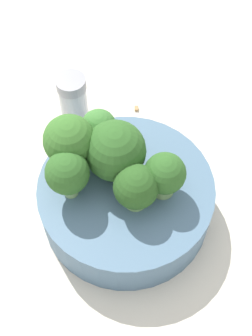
# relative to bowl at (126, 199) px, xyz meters

# --- Properties ---
(ground_plane) EXTENTS (3.00, 3.00, 0.00)m
(ground_plane) POSITION_rel_bowl_xyz_m (0.00, 0.00, -0.02)
(ground_plane) COLOR beige
(bowl) EXTENTS (0.16, 0.16, 0.05)m
(bowl) POSITION_rel_bowl_xyz_m (0.00, 0.00, 0.00)
(bowl) COLOR slate
(bowl) RESTS_ON ground_plane
(broccoli_floret_0) EXTENTS (0.04, 0.04, 0.05)m
(broccoli_floret_0) POSITION_rel_bowl_xyz_m (-0.02, -0.00, 0.05)
(broccoli_floret_0) COLOR #84AD66
(broccoli_floret_0) RESTS_ON bowl
(broccoli_floret_1) EXTENTS (0.04, 0.04, 0.05)m
(broccoli_floret_1) POSITION_rel_bowl_xyz_m (-0.02, -0.03, 0.05)
(broccoli_floret_1) COLOR #7A9E5B
(broccoli_floret_1) RESTS_ON bowl
(broccoli_floret_2) EXTENTS (0.05, 0.05, 0.06)m
(broccoli_floret_2) POSITION_rel_bowl_xyz_m (0.02, -0.00, 0.05)
(broccoli_floret_2) COLOR #8EB770
(broccoli_floret_2) RESTS_ON bowl
(broccoli_floret_3) EXTENTS (0.04, 0.04, 0.05)m
(broccoli_floret_3) POSITION_rel_bowl_xyz_m (0.02, 0.05, 0.05)
(broccoli_floret_3) COLOR #8EB770
(broccoli_floret_3) RESTS_ON bowl
(broccoli_floret_4) EXTENTS (0.05, 0.05, 0.06)m
(broccoli_floret_4) POSITION_rel_bowl_xyz_m (0.04, 0.03, 0.06)
(broccoli_floret_4) COLOR #7A9E5B
(broccoli_floret_4) RESTS_ON bowl
(broccoli_floret_5) EXTENTS (0.03, 0.03, 0.04)m
(broccoli_floret_5) POSITION_rel_bowl_xyz_m (0.05, -0.00, 0.05)
(broccoli_floret_5) COLOR #7A9E5B
(broccoli_floret_5) RESTS_ON bowl
(pepper_shaker) EXTENTS (0.03, 0.03, 0.06)m
(pepper_shaker) POSITION_rel_bowl_xyz_m (0.13, -0.01, 0.00)
(pepper_shaker) COLOR #B2B7BC
(pepper_shaker) RESTS_ON ground_plane
(almond_crumb_0) EXTENTS (0.01, 0.01, 0.01)m
(almond_crumb_0) POSITION_rel_bowl_xyz_m (0.11, -0.07, -0.02)
(almond_crumb_0) COLOR #AD7F4C
(almond_crumb_0) RESTS_ON ground_plane
(almond_crumb_1) EXTENTS (0.01, 0.01, 0.01)m
(almond_crumb_1) POSITION_rel_bowl_xyz_m (0.12, 0.02, -0.02)
(almond_crumb_1) COLOR #AD7F4C
(almond_crumb_1) RESTS_ON ground_plane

